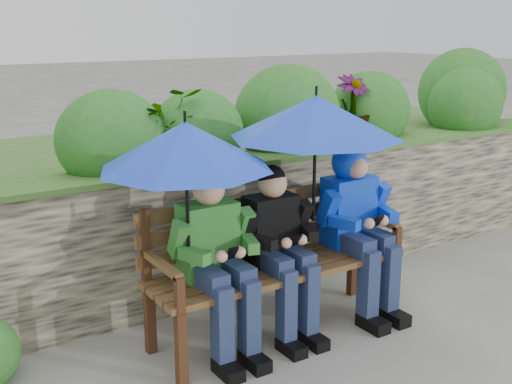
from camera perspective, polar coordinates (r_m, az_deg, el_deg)
ground at (r=4.39m, az=0.72°, el=-12.36°), size 60.00×60.00×0.00m
garden_backdrop at (r=5.47m, az=-8.73°, el=0.19°), size 8.00×2.83×1.83m
park_bench at (r=4.24m, az=1.48°, el=-5.57°), size 1.76×0.52×0.93m
boy_left at (r=3.90m, az=-3.53°, el=-5.56°), size 0.52×0.60×1.16m
boy_middle at (r=4.13m, az=2.08°, el=-4.53°), size 0.50×0.57×1.13m
boy_right at (r=4.51m, az=8.98°, el=-2.10°), size 0.54×0.65×1.19m
umbrella_left at (r=3.62m, az=-6.28°, el=4.10°), size 1.02×1.02×0.83m
umbrella_right at (r=4.17m, az=5.33°, el=6.66°), size 1.14×1.14×0.90m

